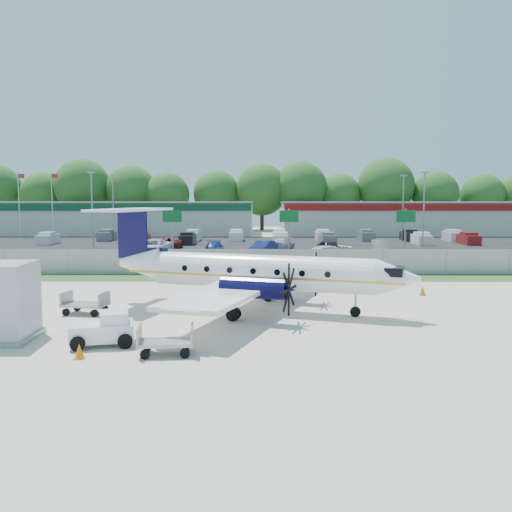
{
  "coord_description": "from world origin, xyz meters",
  "views": [
    {
      "loc": [
        0.22,
        -30.84,
        6.17
      ],
      "look_at": [
        0.0,
        6.0,
        2.3
      ],
      "focal_mm": 40.0,
      "sensor_mm": 36.0,
      "label": 1
    }
  ],
  "objects_px": {
    "pushback_tug": "(105,329)",
    "baggage_cart_far": "(166,341)",
    "baggage_cart_near": "(85,304)",
    "aircraft": "(254,272)"
  },
  "relations": [
    {
      "from": "pushback_tug",
      "to": "aircraft",
      "type": "bearing_deg",
      "value": 49.95
    },
    {
      "from": "aircraft",
      "to": "baggage_cart_near",
      "type": "distance_m",
      "value": 9.09
    },
    {
      "from": "pushback_tug",
      "to": "baggage_cart_far",
      "type": "distance_m",
      "value": 3.15
    },
    {
      "from": "baggage_cart_near",
      "to": "baggage_cart_far",
      "type": "relative_size",
      "value": 1.06
    },
    {
      "from": "pushback_tug",
      "to": "baggage_cart_near",
      "type": "distance_m",
      "value": 6.78
    },
    {
      "from": "pushback_tug",
      "to": "baggage_cart_far",
      "type": "xyz_separation_m",
      "value": [
        2.78,
        -1.47,
        -0.14
      ]
    },
    {
      "from": "pushback_tug",
      "to": "baggage_cart_far",
      "type": "height_order",
      "value": "pushback_tug"
    },
    {
      "from": "aircraft",
      "to": "baggage_cart_far",
      "type": "xyz_separation_m",
      "value": [
        -3.39,
        -8.81,
        -1.58
      ]
    },
    {
      "from": "pushback_tug",
      "to": "baggage_cart_near",
      "type": "bearing_deg",
      "value": 113.59
    },
    {
      "from": "pushback_tug",
      "to": "baggage_cart_far",
      "type": "bearing_deg",
      "value": -27.85
    }
  ]
}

